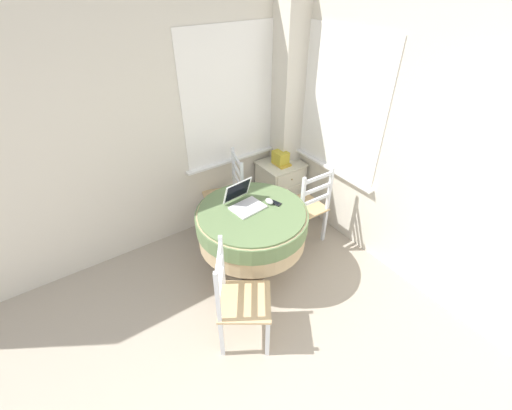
% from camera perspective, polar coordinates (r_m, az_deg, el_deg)
% --- Properties ---
extents(corner_room_shell, '(4.49, 4.90, 2.55)m').
position_cam_1_polar(corner_room_shell, '(3.01, 4.96, 7.88)').
color(corner_room_shell, beige).
rests_on(corner_room_shell, ground_plane).
extents(round_dining_table, '(1.06, 1.06, 0.78)m').
position_cam_1_polar(round_dining_table, '(3.28, -0.69, -3.21)').
color(round_dining_table, '#4C3D2D').
rests_on(round_dining_table, ground_plane).
extents(laptop, '(0.33, 0.34, 0.23)m').
position_cam_1_polar(laptop, '(3.22, -2.00, 0.60)').
color(laptop, white).
rests_on(laptop, round_dining_table).
extents(computer_mouse, '(0.06, 0.09, 0.05)m').
position_cam_1_polar(computer_mouse, '(3.27, 2.23, 0.62)').
color(computer_mouse, silver).
rests_on(computer_mouse, round_dining_table).
extents(cell_phone, '(0.09, 0.13, 0.01)m').
position_cam_1_polar(cell_phone, '(3.28, 3.24, 0.34)').
color(cell_phone, black).
rests_on(cell_phone, round_dining_table).
extents(dining_chair_near_back_window, '(0.52, 0.53, 0.97)m').
position_cam_1_polar(dining_chair_near_back_window, '(3.96, -4.87, 1.46)').
color(dining_chair_near_back_window, tan).
rests_on(dining_chair_near_back_window, ground_plane).
extents(dining_chair_near_right_window, '(0.43, 0.42, 0.97)m').
position_cam_1_polar(dining_chair_near_right_window, '(3.80, 8.32, -0.39)').
color(dining_chair_near_right_window, tan).
rests_on(dining_chair_near_right_window, ground_plane).
extents(dining_chair_camera_near, '(0.58, 0.59, 0.97)m').
position_cam_1_polar(dining_chair_camera_near, '(2.84, -2.90, -15.51)').
color(dining_chair_camera_near, tan).
rests_on(dining_chair_camera_near, ground_plane).
extents(corner_cabinet, '(0.51, 0.46, 0.65)m').
position_cam_1_polar(corner_cabinet, '(4.40, 4.04, 3.26)').
color(corner_cabinet, silver).
rests_on(corner_cabinet, ground_plane).
extents(storage_box, '(0.15, 0.18, 0.17)m').
position_cam_1_polar(storage_box, '(4.18, 4.09, 7.85)').
color(storage_box, gold).
rests_on(storage_box, corner_cabinet).
extents(book_on_cabinet, '(0.16, 0.19, 0.02)m').
position_cam_1_polar(book_on_cabinet, '(4.19, 4.32, 6.85)').
color(book_on_cabinet, gold).
rests_on(book_on_cabinet, corner_cabinet).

